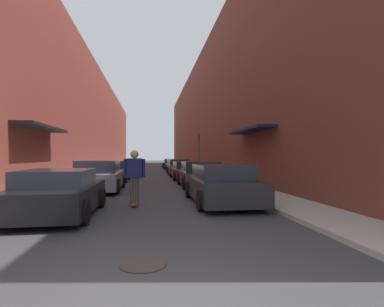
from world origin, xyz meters
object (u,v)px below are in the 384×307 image
(parked_car_right_3, at_px, (179,167))
(manhole_cover, at_px, (143,264))
(parked_car_right_5, at_px, (170,164))
(traffic_light, at_px, (199,149))
(parked_car_right_1, at_px, (200,174))
(parked_car_left_2, at_px, (112,171))
(parked_car_right_4, at_px, (175,165))
(parked_car_right_0, at_px, (221,185))
(skateboarder, at_px, (134,171))
(parked_car_left_0, at_px, (59,194))
(parked_car_left_1, at_px, (99,176))
(parked_car_right_2, at_px, (186,170))

(parked_car_right_3, bearing_deg, manhole_cover, -96.93)
(parked_car_right_5, distance_m, traffic_light, 11.03)
(parked_car_right_1, relative_size, manhole_cover, 5.91)
(parked_car_right_5, bearing_deg, parked_car_left_2, -105.33)
(parked_car_right_3, bearing_deg, traffic_light, 25.33)
(parked_car_right_4, bearing_deg, parked_car_right_0, -90.56)
(parked_car_left_2, relative_size, manhole_cover, 6.11)
(traffic_light, bearing_deg, parked_car_right_0, -96.68)
(parked_car_left_2, xyz_separation_m, parked_car_right_3, (4.83, 6.10, 0.00))
(skateboarder, height_order, traffic_light, traffic_light)
(parked_car_right_3, relative_size, parked_car_right_4, 0.85)
(parked_car_right_5, height_order, manhole_cover, parked_car_right_5)
(parked_car_left_0, relative_size, parked_car_right_0, 0.85)
(parked_car_left_2, bearing_deg, parked_car_left_0, -90.30)
(parked_car_left_1, relative_size, parked_car_right_0, 0.95)
(parked_car_right_3, xyz_separation_m, traffic_light, (1.86, 0.88, 1.62))
(parked_car_left_0, relative_size, parked_car_left_2, 0.93)
(parked_car_left_2, height_order, parked_car_right_4, parked_car_left_2)
(parked_car_right_1, height_order, parked_car_right_2, parked_car_right_1)
(parked_car_left_0, height_order, parked_car_right_2, parked_car_left_0)
(traffic_light, bearing_deg, parked_car_right_5, 99.69)
(parked_car_right_5, bearing_deg, manhole_cover, -94.53)
(parked_car_right_1, relative_size, traffic_light, 1.21)
(parked_car_left_0, bearing_deg, parked_car_right_0, 17.95)
(parked_car_left_1, xyz_separation_m, traffic_light, (6.65, 12.23, 1.58))
(parked_car_right_4, distance_m, skateboarder, 21.64)
(skateboarder, distance_m, manhole_cover, 5.46)
(parked_car_right_1, xyz_separation_m, manhole_cover, (-2.65, -10.89, -0.63))
(parked_car_right_4, bearing_deg, parked_car_right_2, -90.82)
(parked_car_left_0, height_order, traffic_light, traffic_light)
(parked_car_right_0, relative_size, manhole_cover, 6.71)
(parked_car_left_1, bearing_deg, parked_car_right_0, -41.57)
(parked_car_left_2, xyz_separation_m, traffic_light, (6.70, 6.99, 1.62))
(parked_car_right_0, xyz_separation_m, parked_car_right_1, (0.16, 5.40, 0.00))
(parked_car_right_1, bearing_deg, parked_car_left_2, 140.68)
(parked_car_right_0, distance_m, parked_car_right_3, 15.54)
(parked_car_right_0, distance_m, parked_car_right_1, 5.40)
(parked_car_right_0, bearing_deg, parked_car_right_5, 89.81)
(parked_car_right_1, bearing_deg, parked_car_right_5, 90.17)
(parked_car_right_1, distance_m, parked_car_right_5, 21.77)
(traffic_light, bearing_deg, skateboarder, -106.23)
(skateboarder, distance_m, traffic_light, 17.31)
(parked_car_left_2, distance_m, parked_car_right_1, 6.37)
(parked_car_left_1, distance_m, traffic_light, 14.01)
(parked_car_right_4, bearing_deg, parked_car_left_1, -106.12)
(parked_car_right_2, bearing_deg, traffic_light, 72.36)
(parked_car_right_2, height_order, parked_car_right_3, parked_car_right_3)
(manhole_cover, relative_size, traffic_light, 0.20)
(skateboarder, bearing_deg, parked_car_left_0, -143.97)
(parked_car_right_3, relative_size, traffic_light, 1.16)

